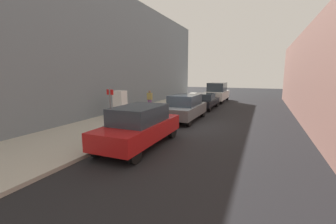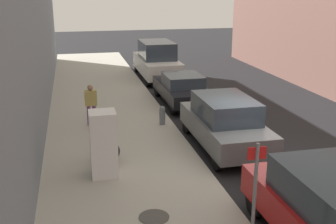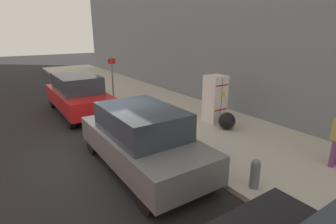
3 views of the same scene
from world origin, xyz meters
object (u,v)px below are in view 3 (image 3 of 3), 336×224
(discarded_refrigerator, at_px, (215,99))
(parked_suv_gray, at_px, (142,138))
(street_sign_post, at_px, (113,79))
(parked_suv_red, at_px, (78,94))
(trash_bag, at_px, (227,121))
(fire_hydrant, at_px, (255,173))

(discarded_refrigerator, bearing_deg, parked_suv_gray, 20.88)
(street_sign_post, bearing_deg, parked_suv_red, -6.19)
(trash_bag, relative_size, parked_suv_gray, 0.14)
(trash_bag, distance_m, parked_suv_red, 6.68)
(discarded_refrigerator, distance_m, fire_hydrant, 4.77)
(parked_suv_red, distance_m, parked_suv_gray, 6.06)
(street_sign_post, distance_m, parked_suv_red, 1.72)
(fire_hydrant, bearing_deg, street_sign_post, -90.18)
(fire_hydrant, bearing_deg, trash_bag, -126.51)
(parked_suv_gray, bearing_deg, parked_suv_red, -90.00)
(trash_bag, bearing_deg, parked_suv_red, -54.41)
(discarded_refrigerator, xyz_separation_m, street_sign_post, (2.49, -4.32, 0.40))
(fire_hydrant, height_order, parked_suv_gray, parked_suv_gray)
(parked_suv_red, bearing_deg, fire_hydrant, 100.60)
(street_sign_post, bearing_deg, trash_bag, 113.31)
(discarded_refrigerator, xyz_separation_m, fire_hydrant, (2.52, 4.01, -0.55))
(discarded_refrigerator, relative_size, parked_suv_gray, 0.41)
(fire_hydrant, relative_size, trash_bag, 1.16)
(street_sign_post, relative_size, parked_suv_red, 0.50)
(discarded_refrigerator, height_order, parked_suv_gray, discarded_refrigerator)
(fire_hydrant, bearing_deg, parked_suv_red, -79.40)
(discarded_refrigerator, relative_size, street_sign_post, 0.79)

